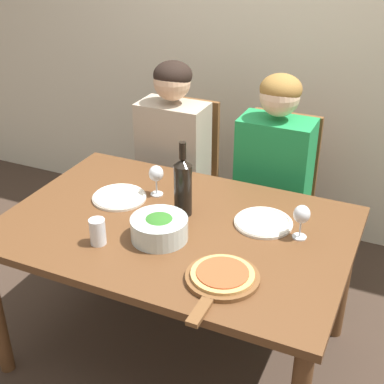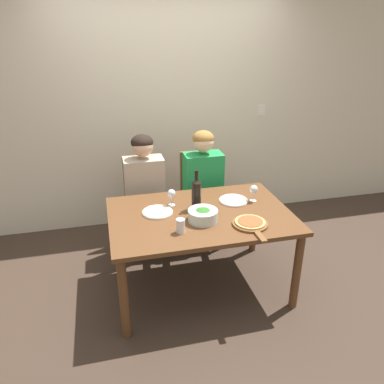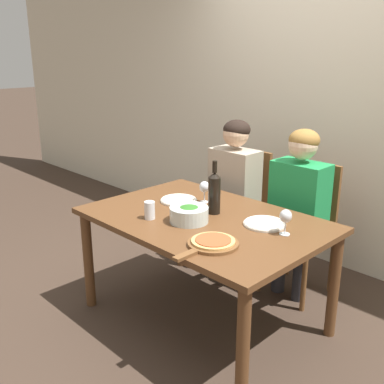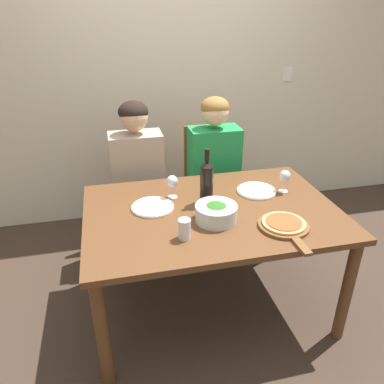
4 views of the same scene
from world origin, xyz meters
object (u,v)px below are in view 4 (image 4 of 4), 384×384
Objects in this scene: chair_left at (138,189)px; person_man at (215,161)px; dinner_plate_right at (256,191)px; dinner_plate_left at (153,207)px; pizza_on_board at (284,225)px; wine_glass_right at (285,177)px; wine_bottle at (207,181)px; wine_glass_left at (172,182)px; chair_right at (210,182)px; water_tumbler at (185,229)px; broccoli_bowl at (216,213)px; person_woman at (137,168)px.

person_man is at bearing -10.99° from chair_left.
dinner_plate_left is at bearing -174.71° from dinner_plate_right.
pizza_on_board is at bearing -57.90° from chair_left.
wine_glass_right is (0.17, -0.04, 0.10)m from dinner_plate_right.
wine_bottle reaches higher than wine_glass_left.
person_man is at bearing -90.00° from chair_right.
pizza_on_board is 0.55m from water_tumbler.
wine_bottle reaches higher than water_tumbler.
dinner_plate_right is at bearing -77.51° from person_man.
wine_bottle is (-0.23, -0.61, 0.13)m from person_man.
wine_bottle is at bearing 89.11° from broccoli_bowl.
broccoli_bowl is at bearing 33.12° from water_tumbler.
pizza_on_board is (0.67, -0.38, 0.01)m from dinner_plate_left.
wine_glass_right reaches higher than water_tumbler.
water_tumbler is at bearing -71.60° from dinner_plate_left.
water_tumbler is (-0.74, -0.38, -0.05)m from wine_glass_right.
wine_bottle is 1.36× the size of dinner_plate_right.
person_woman is 8.13× the size of wine_glass_left.
dinner_plate_left is at bearing 146.13° from broccoli_bowl.
dinner_plate_left is at bearing -87.78° from chair_left.
wine_glass_left is at bearing 150.40° from wine_bottle.
water_tumbler is at bearing -152.60° from wine_glass_right.
wine_bottle is at bearing -29.60° from wine_glass_left.
chair_left is at bearing 141.41° from wine_glass_right.
chair_left is 0.72m from wine_glass_left.
dinner_plate_right is at bearing 5.29° from dinner_plate_left.
water_tumbler is (0.12, -0.36, 0.05)m from dinner_plate_left.
chair_left is 3.79× the size of dinner_plate_right.
chair_left is at bearing 110.58° from broccoli_bowl.
person_woman is at bearing 98.61° from water_tumbler.
chair_left is 2.78× the size of wine_bottle.
broccoli_bowl is at bearing -155.07° from wine_glass_right.
dinner_plate_left is 0.77m from pizza_on_board.
chair_right reaches higher than dinner_plate_left.
chair_left is 1.17m from wine_glass_right.
person_man is 1.07m from water_tumbler.
chair_left reaches higher than wine_glass_left.
wine_glass_left is at bearing 137.07° from pizza_on_board.
chair_left is 0.25m from person_woman.
wine_glass_left is (0.14, 0.11, 0.10)m from dinner_plate_left.
person_woman is 8.13× the size of wine_glass_right.
dinner_plate_left is (-0.56, -0.73, 0.23)m from chair_right.
wine_bottle is 1.36× the size of dinner_plate_left.
wine_bottle is 0.43m from water_tumbler.
broccoli_bowl is at bearing 154.73° from pizza_on_board.
wine_glass_right reaches higher than pizza_on_board.
dinner_plate_right is at bearing 38.42° from broccoli_bowl.
chair_right is 3.79× the size of dinner_plate_left.
broccoli_bowl is (-0.24, -0.95, 0.27)m from chair_right.
wine_glass_left and wine_glass_right have the same top height.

